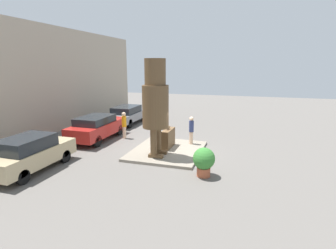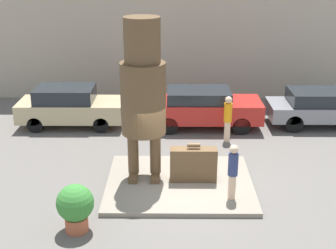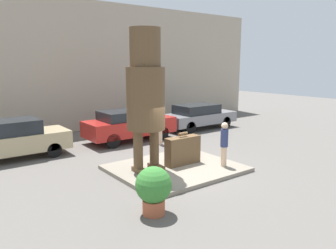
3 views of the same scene
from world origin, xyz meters
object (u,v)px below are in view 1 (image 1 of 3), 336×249
object	(u,v)px
planter_pot	(204,160)
parked_car_grey	(127,114)
worker_hivis	(124,124)
giant_suitcase	(168,138)
parked_car_tan	(30,153)
parked_car_red	(97,127)
tourist	(191,129)
statue_figure	(155,100)

from	to	relation	value
planter_pot	parked_car_grey	bearing A→B (deg)	42.04
planter_pot	worker_hivis	xyz separation A→B (m)	(4.59, 6.14, 0.25)
worker_hivis	giant_suitcase	bearing A→B (deg)	-112.27
parked_car_tan	parked_car_red	size ratio (longest dim) A/B	0.92
parked_car_tan	tourist	bearing A→B (deg)	-46.70
giant_suitcase	parked_car_tan	distance (m)	7.13
statue_figure	giant_suitcase	bearing A→B (deg)	-7.68
parked_car_grey	planter_pot	world-z (taller)	parked_car_grey
tourist	parked_car_grey	bearing A→B (deg)	54.67
statue_figure	parked_car_red	bearing A→B (deg)	66.37
parked_car_grey	worker_hivis	xyz separation A→B (m)	(-4.19, -1.78, 0.17)
giant_suitcase	parked_car_grey	world-z (taller)	parked_car_grey
giant_suitcase	parked_car_grey	bearing A→B (deg)	43.30
parked_car_tan	parked_car_grey	size ratio (longest dim) A/B	0.91
statue_figure	parked_car_grey	xyz separation A→B (m)	(7.16, 5.10, -2.26)
giant_suitcase	parked_car_red	size ratio (longest dim) A/B	0.31
statue_figure	worker_hivis	xyz separation A→B (m)	(2.97, 3.32, -2.09)
planter_pot	worker_hivis	bearing A→B (deg)	53.18
parked_car_red	worker_hivis	distance (m)	1.77
giant_suitcase	worker_hivis	distance (m)	3.82
tourist	parked_car_red	bearing A→B (deg)	94.27
tourist	worker_hivis	size ratio (longest dim) A/B	0.93
tourist	parked_car_grey	xyz separation A→B (m)	(4.57, 6.44, -0.25)
tourist	parked_car_red	size ratio (longest dim) A/B	0.36
parked_car_red	planter_pot	xyz separation A→B (m)	(-3.75, -7.69, -0.13)
giant_suitcase	tourist	size ratio (longest dim) A/B	0.86
parked_car_tan	planter_pot	xyz separation A→B (m)	(1.74, -7.80, -0.12)
statue_figure	parked_car_tan	bearing A→B (deg)	124.03
giant_suitcase	parked_car_tan	bearing A→B (deg)	133.32
statue_figure	parked_car_red	size ratio (longest dim) A/B	1.08
tourist	worker_hivis	xyz separation A→B (m)	(0.38, 4.66, -0.08)
tourist	parked_car_tan	size ratio (longest dim) A/B	0.39
planter_pot	parked_car_red	bearing A→B (deg)	63.98
parked_car_grey	parked_car_tan	bearing A→B (deg)	-179.35
parked_car_tan	parked_car_red	xyz separation A→B (m)	(5.50, -0.11, 0.01)
giant_suitcase	planter_pot	world-z (taller)	giant_suitcase
parked_car_tan	parked_car_grey	distance (m)	10.53
statue_figure	tourist	size ratio (longest dim) A/B	2.99
tourist	parked_car_tan	distance (m)	8.69
statue_figure	worker_hivis	world-z (taller)	statue_figure
parked_car_tan	worker_hivis	world-z (taller)	worker_hivis
parked_car_red	parked_car_grey	world-z (taller)	parked_car_red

